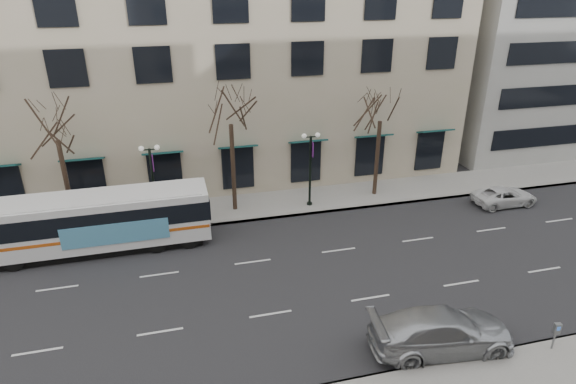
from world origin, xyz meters
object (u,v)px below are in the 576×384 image
object	(u,v)px
silver_car	(442,331)
tree_far_left	(54,124)
pay_station	(556,331)
tree_far_mid	(230,109)
lamp_post_right	(310,166)
tree_far_right	(381,107)
city_bus	(99,220)
lamp_post_left	(153,181)
white_pickup	(505,196)

from	to	relation	value
silver_car	tree_far_left	bearing A→B (deg)	53.55
pay_station	tree_far_mid	bearing A→B (deg)	133.50
lamp_post_right	tree_far_right	bearing A→B (deg)	6.85
tree_far_mid	city_bus	distance (m)	9.99
lamp_post_left	city_bus	size ratio (longest dim) A/B	0.42
tree_far_right	white_pickup	xyz separation A→B (m)	(8.03, -3.54, -5.81)
tree_far_left	lamp_post_left	size ratio (longest dim) A/B	1.60
tree_far_mid	lamp_post_right	bearing A→B (deg)	-6.83
tree_far_left	lamp_post_right	bearing A→B (deg)	-2.29
silver_car	pay_station	distance (m)	4.64
tree_far_right	lamp_post_right	xyz separation A→B (m)	(-4.99, -0.60, -3.48)
tree_far_right	city_bus	world-z (taller)	tree_far_right
tree_far_mid	pay_station	distance (m)	20.48
tree_far_left	tree_far_right	size ratio (longest dim) A/B	1.03
lamp_post_right	city_bus	xyz separation A→B (m)	(-13.07, -2.41, -1.11)
white_pickup	tree_far_mid	bearing A→B (deg)	78.85
city_bus	white_pickup	xyz separation A→B (m)	(26.09, -0.53, -1.22)
lamp_post_left	pay_station	bearing A→B (deg)	-44.74
tree_far_right	lamp_post_right	distance (m)	6.11
tree_far_right	pay_station	world-z (taller)	tree_far_right
lamp_post_right	lamp_post_left	bearing A→B (deg)	180.00
tree_far_right	lamp_post_left	bearing A→B (deg)	-177.71
lamp_post_right	pay_station	distance (m)	16.91
city_bus	lamp_post_left	bearing A→B (deg)	37.66
silver_car	pay_station	size ratio (longest dim) A/B	4.74
lamp_post_left	lamp_post_right	distance (m)	10.00
lamp_post_left	silver_car	bearing A→B (deg)	-51.51
tree_far_mid	tree_far_right	bearing A→B (deg)	-0.00
lamp_post_left	silver_car	distance (m)	18.51
tree_far_mid	pay_station	bearing A→B (deg)	-56.31
white_pickup	pay_station	size ratio (longest dim) A/B	3.41
silver_car	tree_far_right	bearing A→B (deg)	-7.39
pay_station	tree_far_left	bearing A→B (deg)	151.78
city_bus	pay_station	size ratio (longest dim) A/B	9.65
tree_far_mid	lamp_post_right	world-z (taller)	tree_far_mid
tree_far_mid	pay_station	xyz separation A→B (m)	(10.89, -16.34, -5.83)
tree_far_left	pay_station	xyz separation A→B (m)	(20.89, -16.34, -5.62)
white_pickup	pay_station	world-z (taller)	pay_station
lamp_post_right	silver_car	size ratio (longest dim) A/B	0.86
silver_car	white_pickup	size ratio (longest dim) A/B	1.39
tree_far_right	city_bus	bearing A→B (deg)	-170.55
lamp_post_left	city_bus	world-z (taller)	lamp_post_left
silver_car	white_pickup	bearing A→B (deg)	-39.37
silver_car	lamp_post_right	bearing A→B (deg)	11.65
lamp_post_left	pay_station	size ratio (longest dim) A/B	4.06
tree_far_right	lamp_post_right	size ratio (longest dim) A/B	1.55
tree_far_right	silver_car	world-z (taller)	tree_far_right
city_bus	silver_car	world-z (taller)	city_bus
lamp_post_right	city_bus	distance (m)	13.33
tree_far_mid	tree_far_right	distance (m)	10.01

